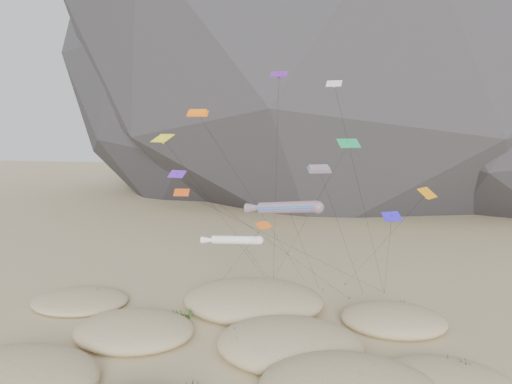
# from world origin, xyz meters

# --- Properties ---
(ground) EXTENTS (500.00, 500.00, 0.00)m
(ground) POSITION_xyz_m (0.00, 0.00, 0.00)
(ground) COLOR #CCB789
(ground) RESTS_ON ground
(dunes) EXTENTS (51.55, 36.31, 3.91)m
(dunes) POSITION_xyz_m (-1.04, 3.53, 0.73)
(dunes) COLOR #CCB789
(dunes) RESTS_ON ground
(dune_grass) EXTENTS (41.93, 27.92, 1.52)m
(dune_grass) POSITION_xyz_m (-0.47, 3.77, 0.85)
(dune_grass) COLOR black
(dune_grass) RESTS_ON ground
(kite_stakes) EXTENTS (22.16, 6.11, 0.30)m
(kite_stakes) POSITION_xyz_m (2.14, 23.82, 0.15)
(kite_stakes) COLOR #3F2D1E
(kite_stakes) RESTS_ON ground
(rainbow_tube_kite) EXTENTS (8.84, 15.11, 13.84)m
(rainbow_tube_kite) POSITION_xyz_m (2.70, 10.33, 12.84)
(rainbow_tube_kite) COLOR orange
(rainbow_tube_kite) RESTS_ON ground
(white_tube_kite) EXTENTS (7.54, 12.63, 9.46)m
(white_tube_kite) POSITION_xyz_m (-3.41, 11.93, 8.71)
(white_tube_kite) COLOR white
(white_tube_kite) RESTS_ON ground
(orange_parafoil) EXTENTS (10.95, 16.51, 23.13)m
(orange_parafoil) POSITION_xyz_m (-6.84, 11.19, 22.33)
(orange_parafoil) COLOR orange
(orange_parafoil) RESTS_ON ground
(multi_parafoil) EXTENTS (5.77, 15.04, 17.50)m
(multi_parafoil) POSITION_xyz_m (6.39, 8.94, 16.84)
(multi_parafoil) COLOR red
(multi_parafoil) RESTS_ON ground
(delta_kites) EXTENTS (29.44, 19.83, 27.23)m
(delta_kites) POSITION_xyz_m (2.28, 12.07, 17.18)
(delta_kites) COLOR #6A1B9F
(delta_kites) RESTS_ON ground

